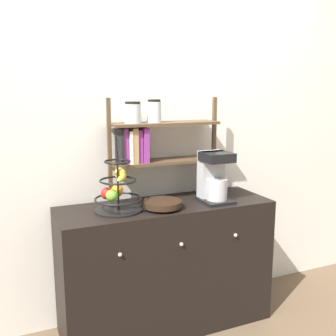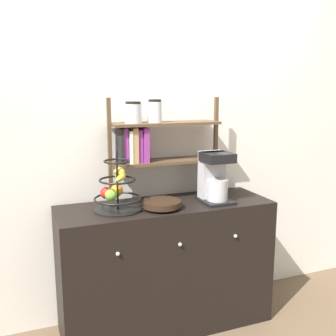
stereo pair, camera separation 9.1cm
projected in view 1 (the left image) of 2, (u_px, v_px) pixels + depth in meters
wall_back at (150, 130)px, 2.68m from camera, size 7.00×0.05×2.60m
sideboard at (166, 266)px, 2.60m from camera, size 1.38×0.48×0.85m
coffee_maker at (214, 177)px, 2.57m from camera, size 0.19×0.23×0.33m
fruit_stand at (117, 192)px, 2.36m from camera, size 0.29×0.29×0.37m
wooden_bowl at (162, 204)px, 2.41m from camera, size 0.24×0.24×0.05m
shelf_hutch at (148, 138)px, 2.53m from camera, size 0.77×0.20×0.67m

